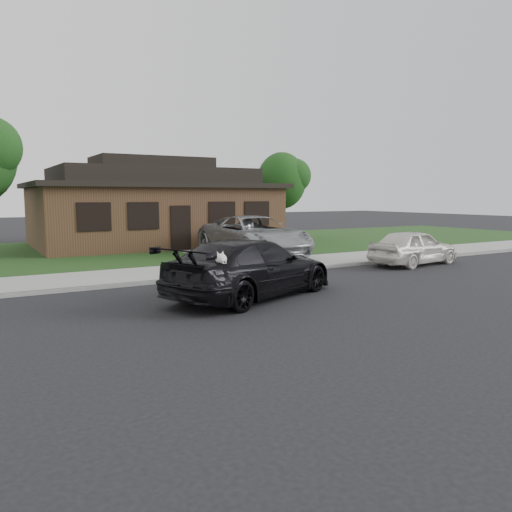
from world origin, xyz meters
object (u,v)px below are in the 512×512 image
minivan (254,236)px  recycling_bin (259,254)px  sedan (251,268)px  white_compact (414,247)px

minivan → recycling_bin: 3.20m
minivan → recycling_bin: size_ratio=6.95×
sedan → white_compact: 9.05m
white_compact → minivan: bearing=36.9°
minivan → sedan: bearing=-120.6°
sedan → recycling_bin: size_ratio=6.55×
minivan → white_compact: (4.60, -4.74, -0.31)m
sedan → minivan: size_ratio=0.94×
sedan → white_compact: sedan is taller
sedan → white_compact: size_ratio=1.43×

